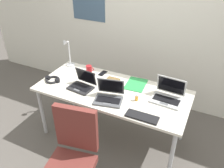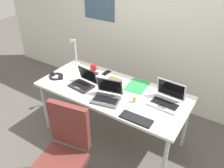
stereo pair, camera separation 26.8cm
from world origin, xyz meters
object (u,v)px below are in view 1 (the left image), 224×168
(external_keyboard, at_px, (142,117))
(office_chair, at_px, (72,165))
(computer_mouse, at_px, (92,75))
(desk_lamp, at_px, (68,53))
(coffee_mug, at_px, (89,69))
(paper_folder_mid_desk, at_px, (136,84))
(laptop_back_right, at_px, (82,84))
(cell_phone, at_px, (103,73))
(book_stack, at_px, (112,81))
(laptop_near_mouse, at_px, (109,96))
(laptop_front_right, at_px, (168,96))
(pill_bottle, at_px, (137,97))
(headphones, at_px, (53,80))

(external_keyboard, distance_m, office_chair, 0.83)
(computer_mouse, bearing_deg, desk_lamp, -161.25)
(coffee_mug, relative_size, office_chair, 0.12)
(computer_mouse, xyz_separation_m, paper_folder_mid_desk, (0.59, 0.05, -0.01))
(laptop_back_right, bearing_deg, cell_phone, 81.24)
(book_stack, bearing_deg, laptop_near_mouse, -70.43)
(laptop_front_right, bearing_deg, pill_bottle, -151.22)
(external_keyboard, bearing_deg, pill_bottle, 121.08)
(paper_folder_mid_desk, bearing_deg, office_chair, -100.52)
(desk_lamp, distance_m, book_stack, 0.77)
(headphones, xyz_separation_m, paper_folder_mid_desk, (0.97, 0.37, -0.01))
(desk_lamp, bearing_deg, laptop_front_right, -7.18)
(laptop_back_right, xyz_separation_m, cell_phone, (0.06, 0.41, -0.04))
(paper_folder_mid_desk, relative_size, coffee_mug, 2.74)
(laptop_near_mouse, xyz_separation_m, external_keyboard, (0.43, -0.13, -0.04))
(cell_phone, bearing_deg, pill_bottle, -26.82)
(laptop_back_right, height_order, book_stack, laptop_back_right)
(laptop_front_right, distance_m, office_chair, 1.23)
(laptop_back_right, bearing_deg, paper_folder_mid_desk, 31.69)
(laptop_back_right, bearing_deg, coffee_mug, 108.62)
(laptop_near_mouse, relative_size, computer_mouse, 3.65)
(desk_lamp, bearing_deg, laptop_near_mouse, -28.57)
(pill_bottle, distance_m, book_stack, 0.44)
(paper_folder_mid_desk, bearing_deg, desk_lamp, 177.51)
(book_stack, bearing_deg, paper_folder_mid_desk, 19.89)
(computer_mouse, relative_size, headphones, 0.45)
(paper_folder_mid_desk, bearing_deg, book_stack, -160.11)
(book_stack, relative_size, office_chair, 0.20)
(computer_mouse, xyz_separation_m, coffee_mug, (-0.09, 0.08, 0.03))
(desk_lamp, relative_size, computer_mouse, 4.17)
(laptop_near_mouse, xyz_separation_m, headphones, (-0.82, 0.05, -0.03))
(laptop_front_right, relative_size, computer_mouse, 3.54)
(coffee_mug, bearing_deg, laptop_front_right, -8.58)
(laptop_front_right, relative_size, pill_bottle, 4.30)
(headphones, distance_m, paper_folder_mid_desk, 1.04)
(cell_phone, bearing_deg, laptop_back_right, -94.85)
(pill_bottle, distance_m, coffee_mug, 0.87)
(book_stack, bearing_deg, cell_phone, 143.60)
(desk_lamp, height_order, paper_folder_mid_desk, desk_lamp)
(computer_mouse, xyz_separation_m, book_stack, (0.32, -0.05, 0.01))
(coffee_mug, distance_m, office_chair, 1.30)
(laptop_front_right, bearing_deg, coffee_mug, 171.42)
(desk_lamp, bearing_deg, computer_mouse, -12.39)
(coffee_mug, xyz_separation_m, office_chair, (0.47, -1.15, -0.39))
(cell_phone, distance_m, office_chair, 1.27)
(coffee_mug, height_order, office_chair, office_chair)
(cell_phone, bearing_deg, external_keyboard, -34.80)
(pill_bottle, xyz_separation_m, book_stack, (-0.39, 0.20, -0.02))
(external_keyboard, xyz_separation_m, coffee_mug, (-0.96, 0.58, 0.03))
(laptop_back_right, xyz_separation_m, computer_mouse, (-0.03, 0.29, -0.03))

